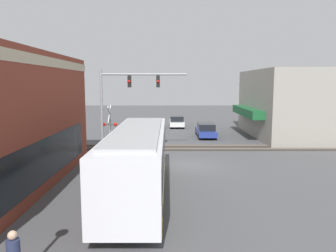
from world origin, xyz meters
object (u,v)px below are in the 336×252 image
crossing_signal (110,124)px  city_bus (138,158)px  parked_car_blue (206,130)px  parked_car_white (177,122)px  pedestrian_at_crossing (132,144)px

crossing_signal → city_bus: bearing=-162.1°
city_bus → crossing_signal: size_ratio=3.14×
parked_car_blue → parked_car_white: size_ratio=1.13×
parked_car_blue → parked_car_white: parked_car_blue is taller
city_bus → parked_car_white: size_ratio=2.79×
parked_car_white → city_bus: bearing=174.1°
city_bus → parked_car_white: 25.36m
crossing_signal → pedestrian_at_crossing: (-0.97, -1.81, -1.40)m
crossing_signal → parked_car_blue: (7.87, -8.52, -1.62)m
pedestrian_at_crossing → parked_car_blue: bearing=-37.2°
parked_car_blue → parked_car_white: bearing=20.1°
parked_car_white → parked_car_blue: bearing=-159.9°
city_bus → crossing_signal: 10.18m
parked_car_blue → pedestrian_at_crossing: 11.10m
crossing_signal → pedestrian_at_crossing: 2.49m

